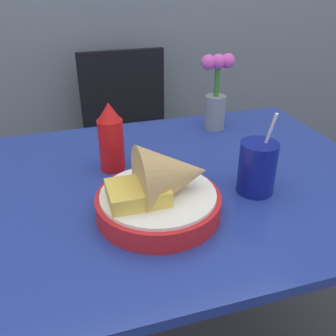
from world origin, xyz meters
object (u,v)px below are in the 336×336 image
chair_far_window (128,135)px  food_basket (163,191)px  drink_cup (257,169)px  ketchup_bottle (111,138)px  flower_vase (216,94)px

chair_far_window → food_basket: (-0.10, -0.94, 0.27)m
food_basket → drink_cup: 0.25m
ketchup_bottle → drink_cup: drink_cup is taller
ketchup_bottle → drink_cup: 0.40m
flower_vase → ketchup_bottle: bearing=-154.1°
ketchup_bottle → drink_cup: (0.33, -0.22, -0.03)m
ketchup_bottle → flower_vase: bearing=25.9°
ketchup_bottle → flower_vase: (0.39, 0.19, 0.03)m
food_basket → drink_cup: bearing=5.6°
food_basket → flower_vase: flower_vase is taller
food_basket → drink_cup: size_ratio=1.32×
chair_far_window → drink_cup: 0.97m
chair_far_window → ketchup_bottle: size_ratio=4.71×
food_basket → drink_cup: (0.25, 0.02, 0.00)m
food_basket → ketchup_bottle: 0.26m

